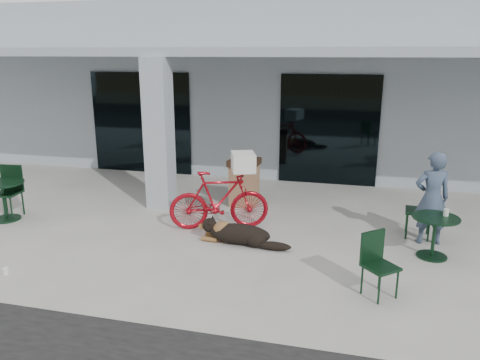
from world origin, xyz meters
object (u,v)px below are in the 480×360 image
(bicycle, at_px, (219,200))
(cafe_chair_far_b, at_px, (419,210))
(cafe_table_near, at_px, (4,201))
(cafe_chair_near, at_px, (7,192))
(person, at_px, (432,198))
(trash_receptacle, at_px, (244,182))
(dog, at_px, (240,233))
(cafe_table_far, at_px, (434,237))
(cafe_chair_far_a, at_px, (381,266))

(bicycle, distance_m, cafe_chair_far_b, 3.59)
(cafe_table_near, distance_m, cafe_chair_near, 0.20)
(cafe_table_near, xyz_separation_m, cafe_chair_far_b, (7.79, 1.05, 0.11))
(cafe_chair_far_b, relative_size, person, 0.61)
(bicycle, height_order, trash_receptacle, bicycle)
(bicycle, height_order, person, person)
(dog, distance_m, cafe_table_far, 3.16)
(cafe_table_far, relative_size, cafe_chair_far_b, 0.73)
(cafe_table_far, distance_m, cafe_chair_far_b, 0.88)
(cafe_table_near, height_order, person, person)
(cafe_chair_far_b, bearing_deg, cafe_chair_near, -78.47)
(cafe_chair_near, bearing_deg, trash_receptacle, 18.54)
(person, xyz_separation_m, trash_receptacle, (-3.58, 1.25, -0.30))
(dog, xyz_separation_m, cafe_table_far, (3.15, 0.24, 0.14))
(bicycle, bearing_deg, dog, -158.47)
(cafe_table_far, distance_m, cafe_chair_far_a, 1.76)
(dog, bearing_deg, trash_receptacle, 106.09)
(cafe_table_near, distance_m, person, 7.99)
(bicycle, xyz_separation_m, cafe_chair_near, (-4.27, -0.43, -0.04))
(bicycle, bearing_deg, trash_receptacle, -24.70)
(cafe_table_near, xyz_separation_m, trash_receptacle, (4.36, 2.05, 0.12))
(cafe_chair_near, bearing_deg, cafe_chair_far_b, 1.70)
(cafe_table_far, bearing_deg, cafe_chair_near, -179.67)
(trash_receptacle, bearing_deg, dog, -78.48)
(person, bearing_deg, cafe_table_far, 79.26)
(cafe_table_near, xyz_separation_m, cafe_chair_near, (-0.04, 0.15, 0.13))
(cafe_chair_near, distance_m, person, 8.01)
(cafe_chair_far_a, bearing_deg, cafe_chair_near, 126.20)
(cafe_table_far, height_order, person, person)
(cafe_chair_far_b, distance_m, person, 0.43)
(bicycle, xyz_separation_m, cafe_table_far, (3.70, -0.38, -0.21))
(cafe_chair_far_a, xyz_separation_m, person, (0.88, 2.12, 0.37))
(cafe_chair_far_a, height_order, trash_receptacle, trash_receptacle)
(person, bearing_deg, cafe_chair_far_a, 56.91)
(person, bearing_deg, bicycle, -7.04)
(cafe_chair_near, xyz_separation_m, person, (7.98, 0.65, 0.30))
(dog, distance_m, cafe_chair_far_a, 2.61)
(bicycle, distance_m, cafe_chair_far_a, 3.40)
(dog, xyz_separation_m, cafe_chair_near, (-4.82, 0.20, 0.31))
(cafe_chair_far_a, bearing_deg, bicycle, 103.97)
(trash_receptacle, bearing_deg, cafe_table_far, -27.43)
(dog, distance_m, trash_receptacle, 2.16)
(trash_receptacle, bearing_deg, cafe_chair_far_b, -16.24)
(cafe_chair_far_b, xyz_separation_m, person, (0.15, -0.25, 0.31))
(cafe_chair_far_a, bearing_deg, cafe_table_near, 127.28)
(bicycle, relative_size, cafe_table_far, 2.52)
(dog, distance_m, cafe_chair_far_b, 3.21)
(dog, height_order, person, person)
(bicycle, relative_size, cafe_chair_near, 1.79)
(cafe_chair_near, bearing_deg, cafe_table_near, -80.30)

